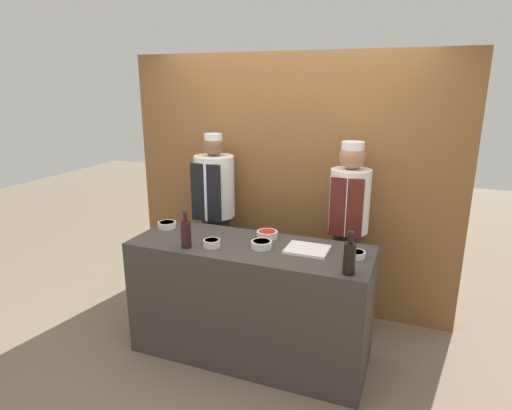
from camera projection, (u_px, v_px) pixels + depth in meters
ground_plane at (250, 352)px, 3.51m from camera, size 14.00×14.00×0.00m
cabinet_wall at (289, 184)px, 4.08m from camera, size 3.13×0.18×2.40m
counter at (250, 301)px, 3.38m from camera, size 1.85×0.67×0.94m
sauce_bowl_yellow at (212, 243)px, 3.20m from camera, size 0.13×0.13×0.06m
sauce_bowl_red at (267, 234)px, 3.39m from camera, size 0.17×0.17×0.05m
sauce_bowl_white at (261, 244)px, 3.18m from camera, size 0.15×0.15×0.06m
sauce_bowl_purple at (356, 254)px, 3.01m from camera, size 0.13×0.13×0.04m
sauce_bowl_orange at (167, 225)px, 3.63m from camera, size 0.15×0.15×0.05m
cutting_board at (307, 249)px, 3.13m from camera, size 0.31×0.25×0.02m
bottle_wine at (186, 233)px, 3.17m from camera, size 0.08×0.08×0.28m
bottle_soy at (349, 257)px, 2.73m from camera, size 0.08×0.08×0.29m
chef_left at (215, 216)px, 4.08m from camera, size 0.37×0.37×1.69m
chef_right at (348, 231)px, 3.64m from camera, size 0.33×0.33×1.68m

